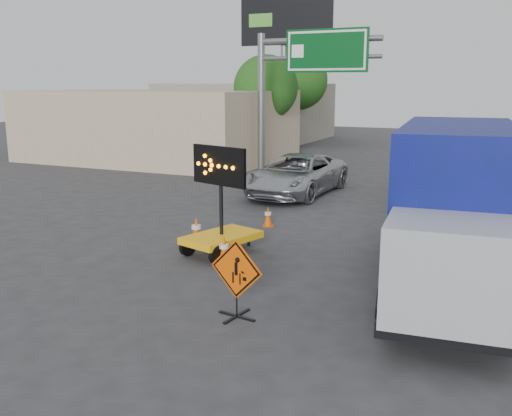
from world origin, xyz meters
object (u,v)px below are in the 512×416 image
Objects in this scene: pickup_truck at (297,175)px; box_truck at (455,219)px; arrow_board at (222,230)px; construction_sign at (236,277)px.

box_truck reaches higher than pickup_truck.
pickup_truck is at bearing 122.11° from box_truck.
box_truck reaches higher than arrow_board.
construction_sign is 4.84m from box_truck.
box_truck is (6.91, -8.98, 0.80)m from pickup_truck.
box_truck is at bearing -49.76° from pickup_truck.
arrow_board is 0.37× the size of box_truck.
box_truck reaches higher than construction_sign.
pickup_truck is at bearing 114.25° from construction_sign.
construction_sign is 0.54× the size of arrow_board.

